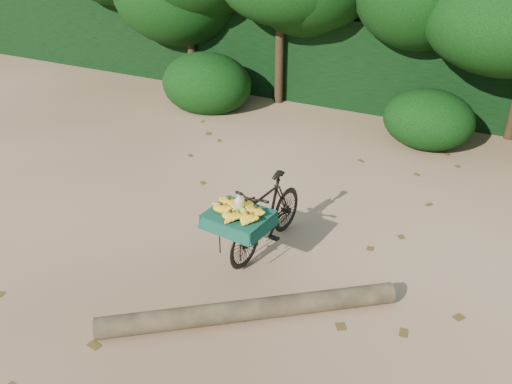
% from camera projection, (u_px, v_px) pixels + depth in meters
% --- Properties ---
extents(ground, '(80.00, 80.00, 0.00)m').
position_uv_depth(ground, '(233.00, 247.00, 6.85)').
color(ground, tan).
rests_on(ground, ground).
extents(vendor_bicycle, '(0.74, 1.72, 0.96)m').
position_uv_depth(vendor_bicycle, '(266.00, 215.00, 6.60)').
color(vendor_bicycle, black).
rests_on(vendor_bicycle, ground).
extents(fallen_log, '(2.63, 2.08, 0.23)m').
position_uv_depth(fallen_log, '(249.00, 310.00, 5.64)').
color(fallen_log, brown).
rests_on(fallen_log, ground).
extents(hedge_backdrop, '(26.00, 1.80, 1.80)m').
position_uv_depth(hedge_backdrop, '(378.00, 59.00, 11.35)').
color(hedge_backdrop, black).
rests_on(hedge_backdrop, ground).
extents(tree_row, '(14.50, 2.00, 4.00)m').
position_uv_depth(tree_row, '(340.00, 8.00, 10.45)').
color(tree_row, black).
rests_on(tree_row, ground).
extents(bush_clumps, '(8.80, 1.70, 0.90)m').
position_uv_depth(bush_clumps, '(372.00, 113.00, 9.80)').
color(bush_clumps, black).
rests_on(bush_clumps, ground).
extents(leaf_litter, '(7.00, 7.30, 0.01)m').
position_uv_depth(leaf_litter, '(256.00, 222.00, 7.36)').
color(leaf_litter, '#4E3A14').
rests_on(leaf_litter, ground).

